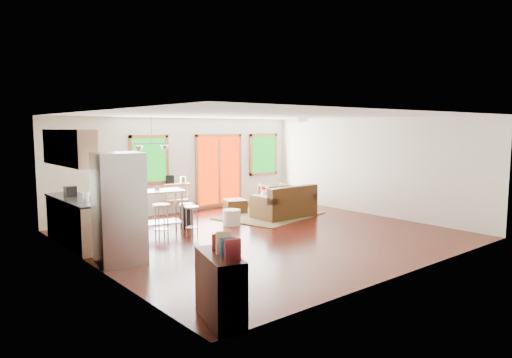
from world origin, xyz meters
TOP-DOWN VIEW (x-y plane):
  - floor at (0.00, 0.00)m, footprint 7.50×7.00m
  - ceiling at (0.00, 0.00)m, footprint 7.50×7.00m
  - back_wall at (0.00, 3.51)m, footprint 7.50×0.02m
  - left_wall at (-3.76, 0.00)m, footprint 0.02×7.00m
  - right_wall at (3.76, 0.00)m, footprint 0.02×7.00m
  - front_wall at (0.00, -3.51)m, footprint 7.50×0.02m
  - window_left at (-1.00, 3.46)m, footprint 1.10×0.05m
  - french_doors at (1.20, 3.46)m, footprint 1.60×0.05m
  - window_right at (2.90, 3.46)m, footprint 1.10×0.05m
  - rug at (1.47, 1.52)m, footprint 2.94×2.51m
  - loveseat at (1.65, 1.11)m, footprint 1.59×0.91m
  - coffee_table at (1.84, 1.76)m, footprint 1.16×0.79m
  - armchair at (2.37, 2.33)m, footprint 0.93×0.90m
  - ottoman at (1.04, 2.48)m, footprint 0.70×0.70m
  - pouf at (0.02, 1.24)m, footprint 0.54×0.54m
  - vase at (1.69, 2.03)m, footprint 0.25×0.26m
  - book at (1.96, 1.94)m, footprint 0.21×0.07m
  - cabinets at (-3.49, 1.70)m, footprint 0.64×2.24m
  - refrigerator at (-3.29, -0.03)m, footprint 0.86×0.83m
  - island at (-2.00, 1.57)m, footprint 1.63×0.93m
  - cup at (-1.72, 1.67)m, footprint 0.13×0.11m
  - bar_stool_a at (-2.48, 0.96)m, footprint 0.42×0.42m
  - bar_stool_b at (-1.98, 0.99)m, footprint 0.39×0.39m
  - bar_stool_c at (-1.33, 0.85)m, footprint 0.41×0.41m
  - trash_can at (-0.99, 1.65)m, footprint 0.42×0.42m
  - kitchen_cart at (-0.30, 3.36)m, footprint 0.81×0.67m
  - bookshelf at (-3.35, -3.10)m, footprint 0.61×1.00m
  - ceiling_flush at (1.60, 0.60)m, footprint 0.35×0.35m
  - pendant_light at (-1.90, 1.50)m, footprint 0.80×0.18m

SIDE VIEW (x-z plane):
  - floor at x=0.00m, z-range -0.02..0.00m
  - rug at x=1.47m, z-range 0.00..0.03m
  - ottoman at x=1.04m, z-range 0.00..0.37m
  - pouf at x=0.02m, z-range 0.00..0.38m
  - trash_can at x=-0.99m, z-range 0.00..0.58m
  - loveseat at x=1.65m, z-range -0.09..0.76m
  - coffee_table at x=1.84m, z-range 0.16..0.59m
  - armchair at x=2.37m, z-range 0.00..0.79m
  - bookshelf at x=-3.35m, z-range -0.12..0.98m
  - bar_stool_c at x=-1.33m, z-range 0.16..0.82m
  - bar_stool_a at x=-2.48m, z-range 0.17..0.87m
  - vase at x=1.69m, z-range 0.35..0.69m
  - book at x=1.96m, z-range 0.40..0.68m
  - bar_stool_b at x=-1.98m, z-range 0.18..0.94m
  - island at x=-2.00m, z-range 0.18..1.15m
  - kitchen_cart at x=-0.30m, z-range 0.19..1.25m
  - cabinets at x=-3.49m, z-range -0.22..2.08m
  - refrigerator at x=-3.29m, z-range 0.00..1.92m
  - cup at x=-1.72m, z-range 0.95..1.08m
  - french_doors at x=1.20m, z-range 0.05..2.15m
  - back_wall at x=0.00m, z-range 0.00..2.60m
  - left_wall at x=-3.76m, z-range 0.00..2.60m
  - right_wall at x=3.76m, z-range 0.00..2.60m
  - front_wall at x=0.00m, z-range 0.00..2.60m
  - window_left at x=-1.00m, z-range 0.85..2.15m
  - window_right at x=2.90m, z-range 0.85..2.15m
  - pendant_light at x=-1.90m, z-range 1.50..2.29m
  - ceiling_flush at x=1.60m, z-range 2.47..2.59m
  - ceiling at x=0.00m, z-range 2.60..2.62m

